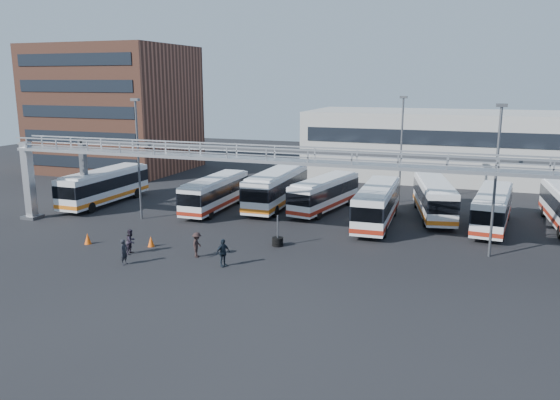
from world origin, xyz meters
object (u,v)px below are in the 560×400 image
(bus_5, at_px, (377,203))
(pedestrian_c, at_px, (197,245))
(light_pole_left, at_px, (138,153))
(light_pole_back, at_px, (401,144))
(bus_3, at_px, (277,187))
(pedestrian_a, at_px, (124,252))
(bus_2, at_px, (215,192))
(cone_left, at_px, (151,241))
(bus_0, at_px, (104,185))
(pedestrian_b, at_px, (131,241))
(pedestrian_d, at_px, (223,253))
(cone_right, at_px, (88,239))
(tire_stack, at_px, (278,241))
(bus_4, at_px, (325,193))
(light_pole_mid, at_px, (496,173))
(bus_6, at_px, (434,197))
(bus_7, at_px, (493,207))

(bus_5, xyz_separation_m, pedestrian_c, (-9.95, -12.36, -0.96))
(light_pole_left, height_order, light_pole_back, same)
(bus_3, distance_m, pedestrian_a, 19.01)
(bus_2, bearing_deg, light_pole_left, -133.19)
(pedestrian_a, bearing_deg, light_pole_left, 29.75)
(pedestrian_a, relative_size, cone_left, 2.22)
(bus_0, distance_m, pedestrian_c, 19.60)
(light_pole_left, xyz_separation_m, pedestrian_b, (4.80, -8.49, -4.87))
(bus_5, distance_m, pedestrian_a, 20.53)
(bus_2, height_order, bus_3, bus_3)
(pedestrian_d, bearing_deg, pedestrian_a, 132.46)
(light_pole_back, relative_size, bus_3, 0.89)
(pedestrian_b, bearing_deg, bus_2, -2.75)
(light_pole_back, xyz_separation_m, bus_2, (-15.39, -9.02, -4.03))
(bus_5, height_order, cone_right, bus_5)
(cone_right, relative_size, tire_stack, 0.35)
(light_pole_back, height_order, bus_2, light_pole_back)
(light_pole_left, relative_size, bus_4, 0.99)
(tire_stack, bearing_deg, cone_right, -162.50)
(pedestrian_d, bearing_deg, bus_0, 82.12)
(pedestrian_a, height_order, cone_left, pedestrian_a)
(light_pole_mid, relative_size, cone_right, 12.84)
(bus_4, relative_size, bus_6, 0.94)
(bus_3, distance_m, pedestrian_c, 15.72)
(bus_4, bearing_deg, bus_5, -21.06)
(pedestrian_d, bearing_deg, light_pole_back, 6.85)
(bus_0, bearing_deg, bus_5, 2.81)
(bus_5, bearing_deg, bus_6, 43.53)
(bus_6, height_order, tire_stack, bus_6)
(bus_7, distance_m, pedestrian_d, 22.59)
(light_pole_mid, xyz_separation_m, bus_5, (-8.61, 5.69, -3.90))
(light_pole_left, height_order, cone_right, light_pole_left)
(cone_left, height_order, cone_right, cone_right)
(light_pole_left, height_order, pedestrian_c, light_pole_left)
(bus_6, xyz_separation_m, cone_right, (-23.11, -16.60, -1.39))
(light_pole_left, bearing_deg, tire_stack, -14.33)
(bus_6, xyz_separation_m, pedestrian_d, (-11.72, -17.76, -0.88))
(bus_6, distance_m, pedestrian_a, 26.51)
(pedestrian_b, height_order, cone_left, pedestrian_b)
(bus_4, distance_m, pedestrian_c, 16.45)
(tire_stack, bearing_deg, light_pole_mid, 9.91)
(bus_4, distance_m, bus_6, 9.58)
(bus_2, distance_m, pedestrian_d, 15.62)
(bus_5, bearing_deg, pedestrian_b, -139.53)
(light_pole_left, relative_size, bus_6, 0.93)
(bus_7, relative_size, pedestrian_a, 6.21)
(light_pole_back, xyz_separation_m, pedestrian_d, (-8.11, -22.82, -4.82))
(bus_6, distance_m, bus_7, 5.19)
(bus_2, distance_m, bus_6, 19.41)
(bus_6, bearing_deg, light_pole_mid, -77.73)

